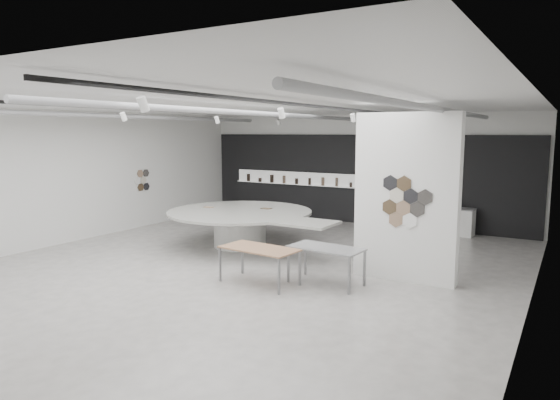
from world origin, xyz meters
The scene contains 7 objects.
room centered at (-0.09, 0.00, 2.07)m, with size 12.02×14.02×3.82m.
back_wall_display centered at (-0.08, 6.93, 1.54)m, with size 11.80×0.27×3.10m.
partition_column centered at (3.50, 1.00, 1.80)m, with size 2.20×0.38×3.60m.
display_island centered at (-1.34, 1.79, 0.67)m, with size 5.18×4.11×1.03m.
sample_table_wood centered at (0.95, -0.84, 0.71)m, with size 1.71×0.97×0.77m.
sample_table_stone centered at (2.18, -0.16, 0.73)m, with size 1.60×0.90×0.79m.
kitchen_counter centered at (3.27, 6.52, 0.43)m, with size 1.53×0.66×1.18m.
Camera 1 is at (6.56, -9.43, 3.18)m, focal length 32.00 mm.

